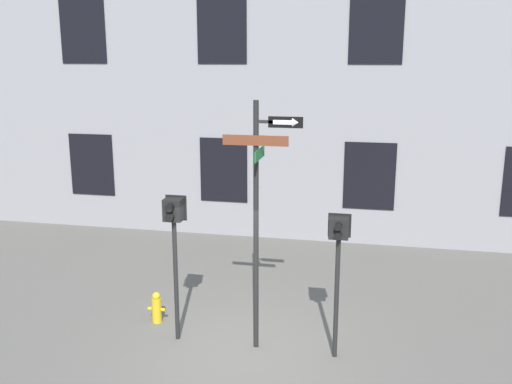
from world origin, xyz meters
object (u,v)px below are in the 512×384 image
at_px(pedestrian_signal_left, 174,229).
at_px(fire_hydrant, 157,308).
at_px(street_sign_pole, 259,207).
at_px(pedestrian_signal_right, 338,248).

xyz_separation_m(pedestrian_signal_left, fire_hydrant, (-0.61, 0.55, -1.78)).
distance_m(street_sign_pole, pedestrian_signal_left, 1.58).
height_order(pedestrian_signal_right, fire_hydrant, pedestrian_signal_right).
bearing_deg(pedestrian_signal_right, street_sign_pole, 177.63).
height_order(street_sign_pole, fire_hydrant, street_sign_pole).
xyz_separation_m(pedestrian_signal_right, fire_hydrant, (-3.45, 0.60, -1.65)).
distance_m(pedestrian_signal_left, fire_hydrant, 1.97).
relative_size(pedestrian_signal_left, fire_hydrant, 4.33).
bearing_deg(pedestrian_signal_right, fire_hydrant, 170.14).
xyz_separation_m(street_sign_pole, fire_hydrant, (-2.12, 0.54, -2.26)).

